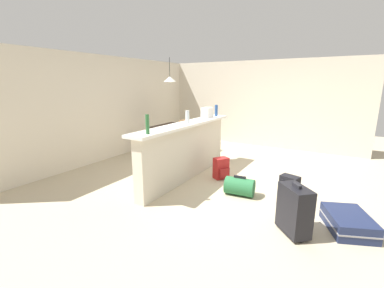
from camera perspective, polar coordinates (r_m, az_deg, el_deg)
The scene contains 17 objects.
ground_plane at distance 5.35m, azimuth 6.70°, elevation -7.36°, with size 13.00×13.00×0.05m, color #BCAD8E.
wall_back at distance 6.85m, azimuth -17.15°, elevation 7.68°, with size 6.60×0.10×2.50m, color beige.
wall_right at distance 8.00m, azimuth 14.04°, elevation 8.60°, with size 0.10×6.00×2.50m, color beige.
partition_half_wall at distance 5.07m, azimuth -1.25°, elevation -1.85°, with size 2.80×0.20×1.06m, color beige.
bar_countertop at distance 4.95m, azimuth -1.28°, elevation 4.37°, with size 2.96×0.40×0.05m, color white.
bottle_green at distance 3.91m, azimuth -9.83°, elevation 4.33°, with size 0.06×0.06×0.30m, color #2D6B38.
bottle_clear at distance 4.88m, azimuth -1.03°, elevation 5.99°, with size 0.07×0.07×0.24m, color silver.
bottle_blue at distance 6.00m, azimuth 5.39°, elevation 7.39°, with size 0.07×0.07×0.26m, color #284C89.
grocery_bag at distance 5.74m, azimuth 3.33°, elevation 6.96°, with size 0.26×0.18×0.22m, color silver.
dining_table at distance 7.00m, azimuth -4.50°, elevation 3.33°, with size 1.10×0.80×0.74m.
dining_chair_near_partition at distance 6.76m, azimuth -1.03°, elevation 1.89°, with size 0.45×0.45×0.93m.
pendant_lamp at distance 6.94m, azimuth -4.94°, elevation 14.11°, with size 0.34×0.34×0.66m.
suitcase_flat_navy at distance 4.02m, azimuth 31.25°, elevation -14.53°, with size 0.89×0.72×0.22m.
duffel_bag_green at distance 4.49m, azimuth 10.49°, elevation -9.22°, with size 0.35×0.51×0.34m.
suitcase_upright_black at distance 3.52m, azimuth 21.72°, elevation -13.37°, with size 0.49×0.48×0.67m.
backpack_red at distance 5.17m, azimuth 6.48°, elevation -5.41°, with size 0.33×0.32×0.42m.
backpack_black at distance 4.49m, azimuth 20.75°, elevation -9.22°, with size 0.30×0.32×0.42m.
Camera 1 is at (-4.59, -2.01, 1.86)m, focal length 24.10 mm.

